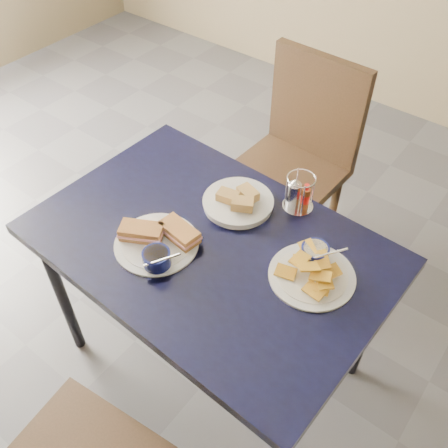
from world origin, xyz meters
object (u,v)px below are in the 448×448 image
Objects in this scene: sandwich_plate at (158,241)px; bread_basket at (238,202)px; dining_table at (210,255)px; condiment_caddy at (298,194)px; plantain_plate at (313,267)px; chair_far at (299,149)px.

sandwich_plate reaches higher than bread_basket.
dining_table is 8.89× the size of condiment_caddy.
dining_table is 0.19m from sandwich_plate.
sandwich_plate is 0.50m from plantain_plate.
sandwich_plate is at bearing -154.77° from plantain_plate.
sandwich_plate is 1.12× the size of plantain_plate.
chair_far is at bearing 99.95° from dining_table.
condiment_caddy is (0.14, 0.33, 0.12)m from dining_table.
chair_far reaches higher than dining_table.
bread_basket is (0.09, 0.32, -0.01)m from sandwich_plate.
chair_far is 0.63m from condiment_caddy.
plantain_plate is at bearing 25.23° from sandwich_plate.
condiment_caddy is at bearing 67.17° from dining_table.
chair_far is 0.98m from sandwich_plate.
chair_far is 3.63× the size of plantain_plate.
condiment_caddy is at bearing 59.81° from sandwich_plate.
bread_basket is (-0.03, 0.20, 0.09)m from dining_table.
condiment_caddy reaches higher than bread_basket.
bread_basket is at bearing 73.72° from sandwich_plate.
sandwich_plate reaches higher than dining_table.
sandwich_plate is 0.33m from bread_basket.
chair_far is 3.24× the size of sandwich_plate.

